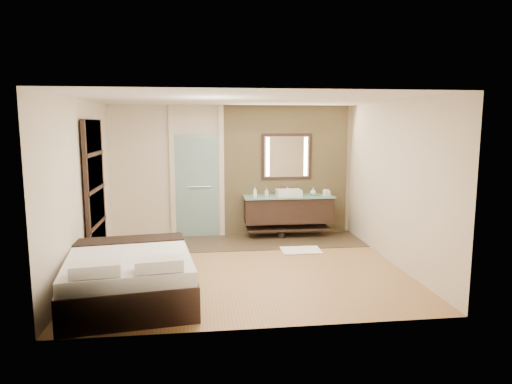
{
  "coord_description": "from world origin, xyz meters",
  "views": [
    {
      "loc": [
        -0.71,
        -7.15,
        2.33
      ],
      "look_at": [
        0.26,
        0.6,
        1.16
      ],
      "focal_mm": 32.0,
      "sensor_mm": 36.0,
      "label": 1
    }
  ],
  "objects": [
    {
      "name": "bed",
      "position": [
        -1.65,
        -1.16,
        0.32
      ],
      "size": [
        1.85,
        2.2,
        0.77
      ],
      "rotation": [
        0.0,
        0.0,
        0.13
      ],
      "color": "black",
      "rests_on": "floor"
    },
    {
      "name": "floor",
      "position": [
        0.0,
        0.0,
        0.0
      ],
      "size": [
        5.0,
        5.0,
        0.0
      ],
      "primitive_type": "plane",
      "color": "#9C6641",
      "rests_on": "ground"
    },
    {
      "name": "shoji_partition",
      "position": [
        -2.43,
        0.6,
        1.21
      ],
      "size": [
        0.06,
        1.2,
        2.4
      ],
      "color": "black",
      "rests_on": "floor"
    },
    {
      "name": "soap_bottle_a",
      "position": [
        0.39,
        1.8,
        0.97
      ],
      "size": [
        0.08,
        0.08,
        0.21
      ],
      "primitive_type": "imported",
      "rotation": [
        0.0,
        0.0,
        0.05
      ],
      "color": "white",
      "rests_on": "vanity"
    },
    {
      "name": "tile_strip",
      "position": [
        0.6,
        1.6,
        0.01
      ],
      "size": [
        3.8,
        1.3,
        0.01
      ],
      "primitive_type": "cube",
      "color": "#3E3122",
      "rests_on": "floor"
    },
    {
      "name": "stone_wall",
      "position": [
        1.1,
        2.21,
        1.35
      ],
      "size": [
        2.6,
        0.08,
        2.7
      ],
      "primitive_type": "cube",
      "color": "tan",
      "rests_on": "floor"
    },
    {
      "name": "bath_mat",
      "position": [
        1.13,
        0.83,
        0.02
      ],
      "size": [
        0.73,
        0.52,
        0.02
      ],
      "primitive_type": "cube",
      "rotation": [
        0.0,
        0.0,
        -0.02
      ],
      "color": "white",
      "rests_on": "floor"
    },
    {
      "name": "soap_bottle_c",
      "position": [
        1.62,
        1.92,
        0.95
      ],
      "size": [
        0.16,
        0.16,
        0.16
      ],
      "primitive_type": "imported",
      "rotation": [
        0.0,
        0.0,
        0.4
      ],
      "color": "#A5D0CD",
      "rests_on": "vanity"
    },
    {
      "name": "frosted_door",
      "position": [
        -0.75,
        2.2,
        1.14
      ],
      "size": [
        1.1,
        0.12,
        2.7
      ],
      "color": "#BDF0ED",
      "rests_on": "floor"
    },
    {
      "name": "vanity",
      "position": [
        1.1,
        1.92,
        0.58
      ],
      "size": [
        1.85,
        0.55,
        0.88
      ],
      "color": "black",
      "rests_on": "stone_wall"
    },
    {
      "name": "tissue_box",
      "position": [
        1.88,
        1.86,
        0.92
      ],
      "size": [
        0.14,
        0.14,
        0.1
      ],
      "primitive_type": "cube",
      "rotation": [
        0.0,
        0.0,
        0.18
      ],
      "color": "silver",
      "rests_on": "vanity"
    },
    {
      "name": "cup",
      "position": [
        1.92,
        2.03,
        0.91
      ],
      "size": [
        0.15,
        0.15,
        0.1
      ],
      "primitive_type": "imported",
      "rotation": [
        0.0,
        0.0,
        -0.17
      ],
      "color": "white",
      "rests_on": "vanity"
    },
    {
      "name": "soap_bottle_b",
      "position": [
        0.65,
        1.96,
        0.94
      ],
      "size": [
        0.07,
        0.07,
        0.16
      ],
      "primitive_type": "imported",
      "rotation": [
        0.0,
        0.0,
        -0.02
      ],
      "color": "#B2B2B2",
      "rests_on": "vanity"
    },
    {
      "name": "mirror_unit",
      "position": [
        1.1,
        2.16,
        1.65
      ],
      "size": [
        1.06,
        0.04,
        0.96
      ],
      "color": "black",
      "rests_on": "stone_wall"
    },
    {
      "name": "waste_bin",
      "position": [
        0.94,
        1.85,
        0.11
      ],
      "size": [
        0.22,
        0.22,
        0.22
      ],
      "primitive_type": "cylinder",
      "rotation": [
        0.0,
        0.0,
        0.28
      ],
      "color": "black",
      "rests_on": "floor"
    }
  ]
}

